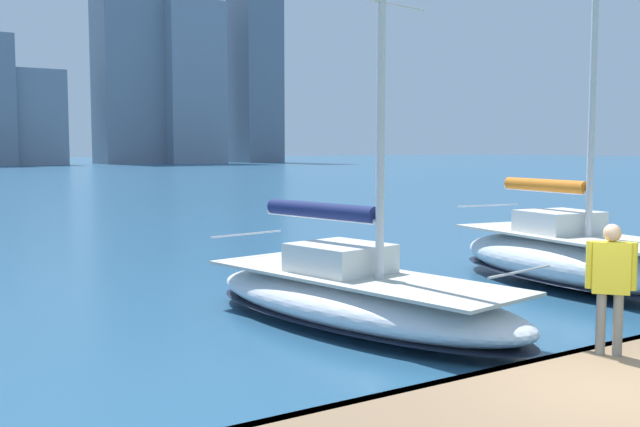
# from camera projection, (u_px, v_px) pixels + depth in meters

# --- Properties ---
(dock_pier) EXTENTS (28.00, 2.80, 0.60)m
(dock_pier) POSITION_uv_depth(u_px,v_px,m) (606.00, 392.00, 8.76)
(dock_pier) COLOR #896B4C
(dock_pier) RESTS_ON ground
(sailboat_orange) EXTENTS (3.80, 7.67, 11.26)m
(sailboat_orange) POSITION_uv_depth(u_px,v_px,m) (570.00, 256.00, 18.48)
(sailboat_orange) COLOR silver
(sailboat_orange) RESTS_ON ground
(sailboat_navy) EXTENTS (3.91, 8.09, 9.37)m
(sailboat_navy) POSITION_uv_depth(u_px,v_px,m) (356.00, 295.00, 14.34)
(sailboat_navy) COLOR white
(sailboat_navy) RESTS_ON ground
(person_yellow_shirt) EXTENTS (0.46, 0.53, 1.79)m
(person_yellow_shirt) POSITION_uv_depth(u_px,v_px,m) (611.00, 277.00, 10.04)
(person_yellow_shirt) COLOR gray
(person_yellow_shirt) RESTS_ON dock_pier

